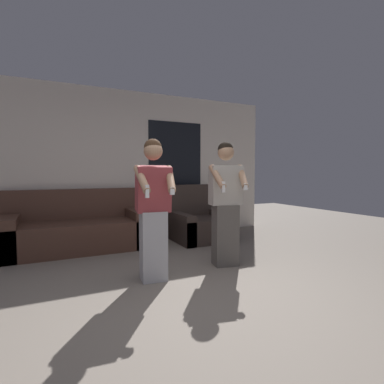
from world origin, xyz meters
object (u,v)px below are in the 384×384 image
(couch, at_px, (78,229))
(person_right, at_px, (226,203))
(person_left, at_px, (153,209))
(armchair, at_px, (199,223))

(couch, distance_m, person_right, 2.44)
(person_right, bearing_deg, person_left, -172.92)
(person_left, xyz_separation_m, person_right, (1.02, 0.13, 0.01))
(couch, distance_m, person_left, 2.01)
(couch, height_order, person_right, person_right)
(armchair, height_order, person_left, person_left)
(armchair, distance_m, person_right, 1.63)
(couch, distance_m, armchair, 2.06)
(armchair, xyz_separation_m, person_left, (-1.41, -1.63, 0.51))
(couch, bearing_deg, person_left, -70.84)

